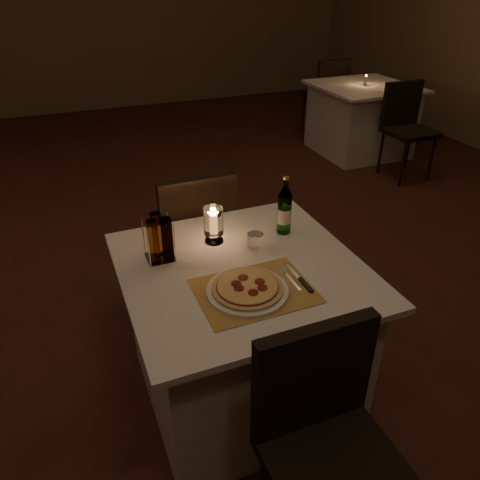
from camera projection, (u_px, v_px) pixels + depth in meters
name	position (u px, v px, depth m)	size (l,w,h in m)	color
floor	(184.00, 312.00, 2.89)	(8.00, 10.00, 0.02)	#482217
main_table	(242.00, 332.00, 2.16)	(1.00, 1.00, 0.74)	white
chair_near	(325.00, 430.00, 1.51)	(0.42, 0.42, 0.90)	black
chair_far	(194.00, 230.00, 2.65)	(0.42, 0.42, 0.90)	black
placemat	(254.00, 291.00, 1.83)	(0.45, 0.34, 0.00)	#C49344
plate	(247.00, 291.00, 1.81)	(0.32, 0.32, 0.01)	white
pizza	(247.00, 287.00, 1.81)	(0.28, 0.28, 0.02)	#D8B77F
fork	(288.00, 276.00, 1.91)	(0.02, 0.18, 0.00)	silver
knife	(303.00, 282.00, 1.87)	(0.02, 0.22, 0.01)	black
tumbler	(255.00, 241.00, 2.09)	(0.07, 0.07, 0.07)	white
water_bottle	(284.00, 211.00, 2.18)	(0.07, 0.07, 0.28)	#579F55
hurricane_candle	(213.00, 222.00, 2.11)	(0.09, 0.09, 0.17)	white
cruet_caddy	(159.00, 240.00, 1.98)	(0.12, 0.12, 0.21)	white
neighbor_table_right	(360.00, 119.00, 5.17)	(1.00, 1.00, 0.74)	white
neighbor_chair_ra	(406.00, 121.00, 4.51)	(0.42, 0.42, 0.90)	black
neighbor_chair_rb	(328.00, 89.00, 5.65)	(0.42, 0.42, 0.90)	black
neighbor_candle_right	(366.00, 80.00, 4.96)	(0.03, 0.03, 0.11)	white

